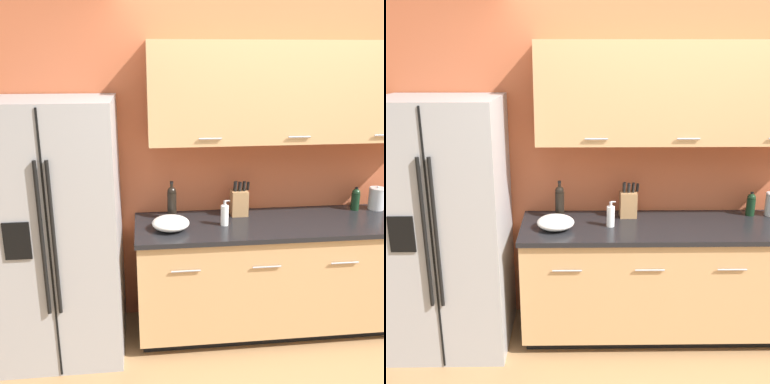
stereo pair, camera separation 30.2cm
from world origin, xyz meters
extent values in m
cube|color=#BC5B38|center=(0.00, 1.28, 1.30)|extent=(10.00, 0.05, 2.60)
cube|color=tan|center=(0.02, 1.10, 1.82)|extent=(2.12, 0.32, 0.71)
cylinder|color=#99999E|center=(-0.62, 0.93, 1.53)|extent=(0.16, 0.01, 0.01)
cylinder|color=#99999E|center=(0.02, 0.93, 1.53)|extent=(0.16, 0.01, 0.01)
cube|color=black|center=(0.02, 0.98, 0.04)|extent=(2.29, 0.54, 0.09)
cube|color=tan|center=(0.02, 0.94, 0.48)|extent=(2.33, 0.62, 0.77)
cube|color=black|center=(0.02, 0.93, 0.88)|extent=(2.36, 0.64, 0.03)
cylinder|color=#99999E|center=(-0.82, 0.62, 0.69)|extent=(0.20, 0.01, 0.01)
cylinder|color=#99999E|center=(-0.26, 0.62, 0.69)|extent=(0.20, 0.01, 0.01)
cylinder|color=#99999E|center=(0.30, 0.62, 0.69)|extent=(0.20, 0.01, 0.01)
cube|color=#9E9EA0|center=(-1.68, 0.88, 0.91)|extent=(0.82, 0.73, 1.82)
cube|color=black|center=(-1.68, 0.51, 0.91)|extent=(0.01, 0.01, 1.78)
cylinder|color=black|center=(-1.71, 0.50, 1.00)|extent=(0.02, 0.02, 1.00)
cylinder|color=black|center=(-1.64, 0.50, 1.00)|extent=(0.02, 0.02, 1.00)
cube|color=black|center=(-1.86, 0.51, 1.00)|extent=(0.16, 0.01, 0.24)
cube|color=#A87A4C|center=(-0.36, 1.11, 0.99)|extent=(0.13, 0.11, 0.19)
cylinder|color=black|center=(-0.40, 1.13, 1.13)|extent=(0.02, 0.03, 0.07)
cylinder|color=black|center=(-0.40, 1.09, 1.13)|extent=(0.02, 0.04, 0.09)
cylinder|color=black|center=(-0.36, 1.13, 1.12)|extent=(0.02, 0.03, 0.07)
cylinder|color=black|center=(-0.36, 1.09, 1.13)|extent=(0.02, 0.04, 0.08)
cylinder|color=black|center=(-0.33, 1.13, 1.12)|extent=(0.02, 0.03, 0.07)
cylinder|color=black|center=(-0.33, 1.09, 1.13)|extent=(0.02, 0.03, 0.08)
cylinder|color=black|center=(-0.29, 1.13, 1.12)|extent=(0.02, 0.03, 0.07)
cylinder|color=black|center=(-0.88, 1.08, 1.00)|extent=(0.07, 0.07, 0.21)
sphere|color=black|center=(-0.88, 1.08, 1.11)|extent=(0.07, 0.07, 0.07)
cylinder|color=black|center=(-0.88, 1.08, 1.14)|extent=(0.02, 0.02, 0.07)
cylinder|color=black|center=(-0.88, 1.08, 1.18)|extent=(0.02, 0.02, 0.02)
cylinder|color=white|center=(-0.51, 0.91, 0.97)|extent=(0.06, 0.06, 0.15)
cylinder|color=#B2B2B5|center=(-0.51, 0.91, 1.06)|extent=(0.02, 0.02, 0.04)
cylinder|color=#B2B2B5|center=(-0.50, 0.91, 1.08)|extent=(0.03, 0.01, 0.01)
cylinder|color=black|center=(0.59, 1.12, 0.96)|extent=(0.07, 0.07, 0.13)
sphere|color=black|center=(0.59, 1.12, 1.04)|extent=(0.06, 0.06, 0.06)
cylinder|color=black|center=(0.59, 1.12, 1.05)|extent=(0.02, 0.02, 0.04)
cylinder|color=black|center=(0.59, 1.12, 1.08)|extent=(0.02, 0.02, 0.01)
cylinder|color=#B7B7BA|center=(0.76, 1.12, 0.98)|extent=(0.13, 0.13, 0.16)
cylinder|color=#B7B7BA|center=(0.76, 1.12, 1.06)|extent=(0.13, 0.13, 0.01)
sphere|color=#B7B7BA|center=(0.76, 1.12, 1.08)|extent=(0.02, 0.02, 0.02)
ellipsoid|color=white|center=(-0.91, 0.87, 0.94)|extent=(0.27, 0.27, 0.09)
camera|label=1|loc=(-1.09, -2.11, 2.08)|focal=42.00mm
camera|label=2|loc=(-0.79, -2.13, 2.08)|focal=42.00mm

